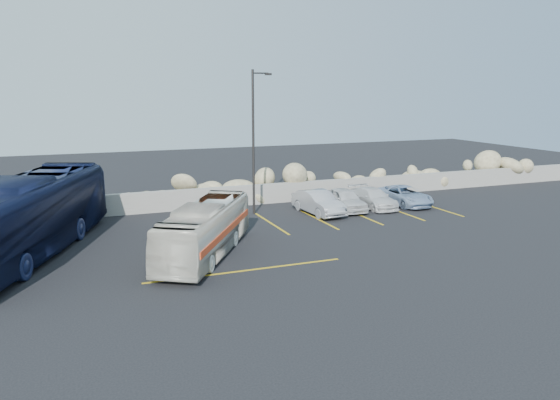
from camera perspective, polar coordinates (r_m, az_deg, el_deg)
name	(u,v)px	position (r m, az deg, el deg)	size (l,w,h in m)	color
ground	(272,269)	(21.59, -0.82, -7.22)	(90.00, 90.00, 0.00)	black
seawall	(200,199)	(32.58, -8.34, 0.15)	(60.00, 0.40, 1.20)	gray
riprap_pile	(195,184)	(33.60, -8.85, 1.69)	(54.00, 2.80, 2.60)	#9A8B65
parking_lines	(318,226)	(28.27, 3.99, -2.72)	(18.16, 9.36, 0.01)	gold
lamppost	(254,138)	(30.37, -2.71, 6.49)	(1.14, 0.18, 8.00)	#292624
vintage_bus	(205,230)	(23.24, -7.81, -3.08)	(1.89, 8.08, 2.25)	beige
tour_coach	(26,216)	(25.33, -25.00, -1.52)	(2.85, 12.19, 3.40)	#101736
car_a	(345,199)	(31.99, 6.77, 0.06)	(1.51, 3.76, 1.28)	silver
car_b	(318,203)	(30.88, 4.02, -0.26)	(1.40, 4.01, 1.32)	#A6A7AB
car_c	(373,198)	(33.01, 9.71, 0.20)	(1.60, 3.94, 1.14)	silver
car_d	(404,196)	(34.13, 12.85, 0.46)	(1.91, 4.15, 1.15)	#859DBC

